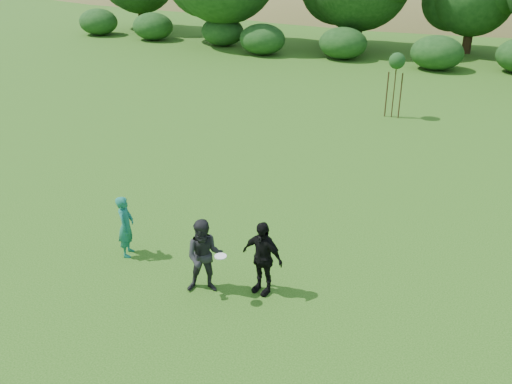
# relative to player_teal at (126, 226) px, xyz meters

# --- Properties ---
(ground) EXTENTS (120.00, 120.00, 0.00)m
(ground) POSITION_rel_player_teal_xyz_m (2.43, -0.34, -0.82)
(ground) COLOR #19470C
(ground) RESTS_ON ground
(player_teal) EXTENTS (0.58, 0.70, 1.64)m
(player_teal) POSITION_rel_player_teal_xyz_m (0.00, 0.00, 0.00)
(player_teal) COLOR #176B58
(player_teal) RESTS_ON ground
(player_grey) EXTENTS (1.09, 0.98, 1.82)m
(player_grey) POSITION_rel_player_teal_xyz_m (2.60, -0.61, 0.09)
(player_grey) COLOR #232325
(player_grey) RESTS_ON ground
(player_black) EXTENTS (1.13, 0.65, 1.81)m
(player_black) POSITION_rel_player_teal_xyz_m (3.81, -0.11, 0.08)
(player_black) COLOR black
(player_black) RESTS_ON ground
(frisbee) EXTENTS (0.27, 0.27, 0.03)m
(frisbee) POSITION_rel_player_teal_xyz_m (3.12, -0.83, 0.34)
(frisbee) COLOR white
(frisbee) RESTS_ON ground
(sapling) EXTENTS (0.70, 0.70, 2.85)m
(sapling) POSITION_rel_player_teal_xyz_m (3.80, 14.48, 1.60)
(sapling) COLOR #3A2716
(sapling) RESTS_ON ground
(hillside) EXTENTS (150.00, 72.00, 52.00)m
(hillside) POSITION_rel_player_teal_xyz_m (1.87, 68.11, -12.79)
(hillside) COLOR olive
(hillside) RESTS_ON ground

